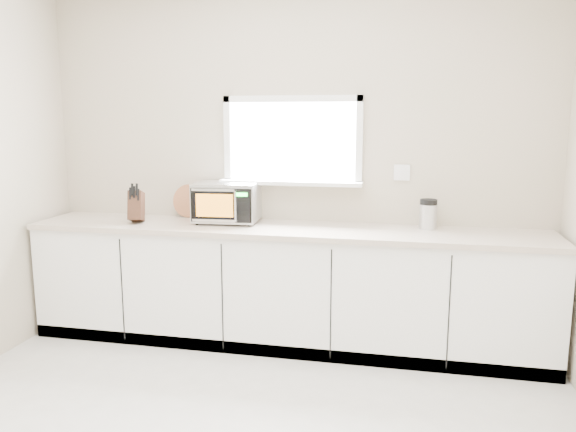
# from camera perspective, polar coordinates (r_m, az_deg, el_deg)

# --- Properties ---
(back_wall) EXTENTS (4.00, 0.17, 2.70)m
(back_wall) POSITION_cam_1_polar(r_m,az_deg,el_deg) (4.45, 0.47, 5.23)
(back_wall) COLOR #C0AB99
(back_wall) RESTS_ON ground
(cabinets) EXTENTS (3.92, 0.60, 0.88)m
(cabinets) POSITION_cam_1_polar(r_m,az_deg,el_deg) (4.34, -0.36, -7.34)
(cabinets) COLOR white
(cabinets) RESTS_ON ground
(countertop) EXTENTS (3.92, 0.64, 0.04)m
(countertop) POSITION_cam_1_polar(r_m,az_deg,el_deg) (4.22, -0.39, -1.40)
(countertop) COLOR beige
(countertop) RESTS_ON cabinets
(microwave) EXTENTS (0.51, 0.42, 0.31)m
(microwave) POSITION_cam_1_polar(r_m,az_deg,el_deg) (4.41, -6.21, 1.48)
(microwave) COLOR black
(microwave) RESTS_ON countertop
(knife_block) EXTENTS (0.16, 0.24, 0.31)m
(knife_block) POSITION_cam_1_polar(r_m,az_deg,el_deg) (4.53, -15.17, 1.03)
(knife_block) COLOR #3F2216
(knife_block) RESTS_ON countertop
(cutting_board) EXTENTS (0.27, 0.07, 0.27)m
(cutting_board) POSITION_cam_1_polar(r_m,az_deg,el_deg) (4.68, -10.03, 1.52)
(cutting_board) COLOR #AD7043
(cutting_board) RESTS_ON countertop
(coffee_grinder) EXTENTS (0.15, 0.15, 0.23)m
(coffee_grinder) POSITION_cam_1_polar(r_m,az_deg,el_deg) (4.26, 14.05, 0.20)
(coffee_grinder) COLOR silver
(coffee_grinder) RESTS_ON countertop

